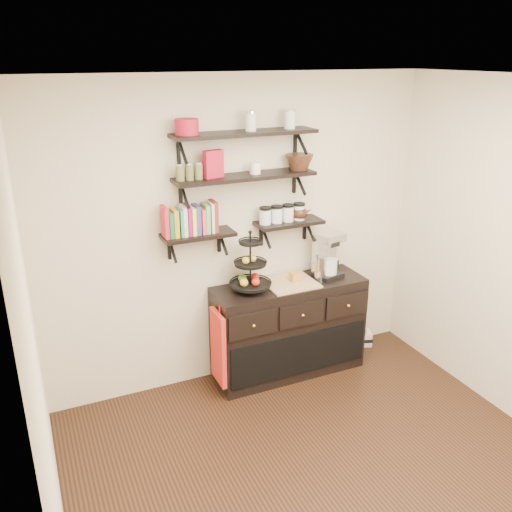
# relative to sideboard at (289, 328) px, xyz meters

# --- Properties ---
(floor) EXTENTS (3.50, 3.50, 0.00)m
(floor) POSITION_rel_sideboard_xyz_m (-0.38, -1.51, -0.45)
(floor) COLOR black
(floor) RESTS_ON ground
(ceiling) EXTENTS (3.50, 3.50, 0.02)m
(ceiling) POSITION_rel_sideboard_xyz_m (-0.38, -1.51, 2.25)
(ceiling) COLOR white
(ceiling) RESTS_ON back_wall
(back_wall) EXTENTS (3.50, 0.02, 2.70)m
(back_wall) POSITION_rel_sideboard_xyz_m (-0.38, 0.24, 0.90)
(back_wall) COLOR beige
(back_wall) RESTS_ON ground
(left_wall) EXTENTS (0.02, 3.50, 2.70)m
(left_wall) POSITION_rel_sideboard_xyz_m (-2.13, -1.51, 0.90)
(left_wall) COLOR beige
(left_wall) RESTS_ON ground
(shelf_top) EXTENTS (1.20, 0.27, 0.23)m
(shelf_top) POSITION_rel_sideboard_xyz_m (-0.38, 0.10, 1.78)
(shelf_top) COLOR black
(shelf_top) RESTS_ON back_wall
(shelf_mid) EXTENTS (1.20, 0.27, 0.23)m
(shelf_mid) POSITION_rel_sideboard_xyz_m (-0.38, 0.10, 1.43)
(shelf_mid) COLOR black
(shelf_mid) RESTS_ON back_wall
(shelf_low_left) EXTENTS (0.60, 0.25, 0.23)m
(shelf_low_left) POSITION_rel_sideboard_xyz_m (-0.80, 0.12, 0.98)
(shelf_low_left) COLOR black
(shelf_low_left) RESTS_ON back_wall
(shelf_low_right) EXTENTS (0.60, 0.25, 0.23)m
(shelf_low_right) POSITION_rel_sideboard_xyz_m (0.04, 0.12, 0.98)
(shelf_low_right) COLOR black
(shelf_low_right) RESTS_ON back_wall
(cookbooks) EXTENTS (0.43, 0.15, 0.26)m
(cookbooks) POSITION_rel_sideboard_xyz_m (-0.86, 0.12, 1.11)
(cookbooks) COLOR #B42534
(cookbooks) RESTS_ON shelf_low_left
(glass_canisters) EXTENTS (0.43, 0.10, 0.13)m
(glass_canisters) POSITION_rel_sideboard_xyz_m (-0.03, 0.12, 1.06)
(glass_canisters) COLOR silver
(glass_canisters) RESTS_ON shelf_low_right
(sideboard) EXTENTS (1.40, 0.50, 0.92)m
(sideboard) POSITION_rel_sideboard_xyz_m (0.00, 0.00, 0.00)
(sideboard) COLOR black
(sideboard) RESTS_ON floor
(fruit_stand) EXTENTS (0.36, 0.36, 0.53)m
(fruit_stand) POSITION_rel_sideboard_xyz_m (-0.38, 0.00, 0.63)
(fruit_stand) COLOR black
(fruit_stand) RESTS_ON sideboard
(candle) EXTENTS (0.08, 0.08, 0.08)m
(candle) POSITION_rel_sideboard_xyz_m (0.05, 0.00, 0.50)
(candle) COLOR #AD7B27
(candle) RESTS_ON sideboard
(coffee_maker) EXTENTS (0.27, 0.27, 0.43)m
(coffee_maker) POSITION_rel_sideboard_xyz_m (0.39, 0.03, 0.65)
(coffee_maker) COLOR black
(coffee_maker) RESTS_ON sideboard
(thermal_carafe) EXTENTS (0.11, 0.11, 0.22)m
(thermal_carafe) POSITION_rel_sideboard_xyz_m (0.30, -0.02, 0.56)
(thermal_carafe) COLOR silver
(thermal_carafe) RESTS_ON sideboard
(apron) EXTENTS (0.04, 0.28, 0.66)m
(apron) POSITION_rel_sideboard_xyz_m (-0.73, -0.10, 0.02)
(apron) COLOR red
(apron) RESTS_ON sideboard
(radio) EXTENTS (0.30, 0.23, 0.16)m
(radio) POSITION_rel_sideboard_xyz_m (0.88, 0.13, -0.37)
(radio) COLOR silver
(radio) RESTS_ON floor
(recipe_box) EXTENTS (0.17, 0.09, 0.22)m
(recipe_box) POSITION_rel_sideboard_xyz_m (-0.66, 0.10, 1.56)
(recipe_box) COLOR #AA132B
(recipe_box) RESTS_ON shelf_mid
(walnut_bowl) EXTENTS (0.24, 0.24, 0.13)m
(walnut_bowl) POSITION_rel_sideboard_xyz_m (0.12, 0.10, 1.51)
(walnut_bowl) COLOR black
(walnut_bowl) RESTS_ON shelf_mid
(ramekins) EXTENTS (0.09, 0.09, 0.10)m
(ramekins) POSITION_rel_sideboard_xyz_m (-0.29, 0.10, 1.50)
(ramekins) COLOR white
(ramekins) RESTS_ON shelf_mid
(teapot) EXTENTS (0.21, 0.17, 0.14)m
(teapot) POSITION_rel_sideboard_xyz_m (0.14, 0.12, 1.07)
(teapot) COLOR #321C0F
(teapot) RESTS_ON shelf_low_right
(red_pot) EXTENTS (0.18, 0.18, 0.12)m
(red_pot) POSITION_rel_sideboard_xyz_m (-0.86, 0.10, 1.86)
(red_pot) COLOR #AA132B
(red_pot) RESTS_ON shelf_top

